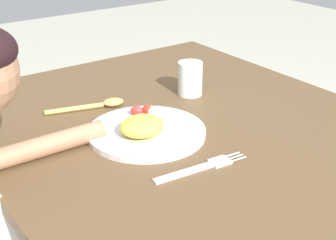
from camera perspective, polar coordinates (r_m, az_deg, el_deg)
name	(u,v)px	position (r m, az deg, el deg)	size (l,w,h in m)	color
dining_table	(188,172)	(1.17, 2.36, -6.13)	(1.11, 0.90, 0.68)	brown
plate	(146,129)	(1.07, -2.62, -1.07)	(0.26, 0.26, 0.06)	beige
fork	(200,168)	(0.95, 3.84, -5.61)	(0.04, 0.21, 0.01)	silver
spoon	(99,105)	(1.22, -8.14, 1.81)	(0.08, 0.20, 0.02)	tan
drinking_cup	(190,79)	(1.28, 2.62, 4.90)	(0.06, 0.06, 0.09)	silver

